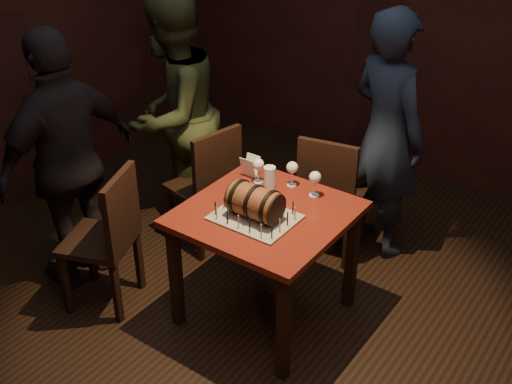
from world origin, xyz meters
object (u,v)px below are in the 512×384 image
(person_back, at_px, (386,135))
(pub_table, at_px, (266,227))
(pint_of_ale, at_px, (270,179))
(wine_glass_mid, at_px, (292,168))
(chair_left_front, at_px, (109,233))
(person_left_rear, at_px, (173,115))
(person_left_front, at_px, (68,162))
(barrel_cake, at_px, (255,202))
(wine_glass_left, at_px, (258,165))
(wine_glass_right, at_px, (315,178))
(chair_back, at_px, (330,192))
(chair_left_rear, at_px, (209,182))

(person_back, bearing_deg, pub_table, 100.49)
(pub_table, xyz_separation_m, pint_of_ale, (-0.13, 0.22, 0.18))
(wine_glass_mid, distance_m, chair_left_front, 1.17)
(chair_left_front, height_order, person_left_rear, person_left_rear)
(wine_glass_mid, bearing_deg, person_left_front, -149.61)
(wine_glass_mid, xyz_separation_m, chair_left_front, (-0.79, -0.79, -0.34))
(barrel_cake, relative_size, chair_left_front, 0.37)
(person_left_rear, bearing_deg, chair_left_front, 9.96)
(wine_glass_left, bearing_deg, pint_of_ale, -16.66)
(wine_glass_mid, bearing_deg, wine_glass_right, -8.45)
(wine_glass_mid, bearing_deg, pint_of_ale, -125.85)
(pub_table, xyz_separation_m, chair_left_front, (-0.83, -0.46, -0.12))
(barrel_cake, xyz_separation_m, wine_glass_left, (-0.22, 0.35, 0.01))
(pub_table, height_order, wine_glass_left, wine_glass_left)
(pint_of_ale, distance_m, chair_back, 0.63)
(wine_glass_right, distance_m, chair_back, 0.58)
(wine_glass_mid, bearing_deg, wine_glass_left, -155.94)
(chair_left_rear, bearing_deg, wine_glass_left, -14.64)
(wine_glass_right, distance_m, person_left_rear, 1.30)
(wine_glass_left, height_order, person_left_rear, person_left_rear)
(chair_back, distance_m, chair_left_rear, 0.83)
(barrel_cake, relative_size, person_back, 0.20)
(wine_glass_left, bearing_deg, barrel_cake, -57.23)
(pint_of_ale, relative_size, person_back, 0.09)
(chair_left_front, xyz_separation_m, person_back, (1.04, 1.56, 0.34))
(chair_left_rear, relative_size, person_left_rear, 0.53)
(chair_back, bearing_deg, pub_table, -90.15)
(person_left_rear, bearing_deg, chair_back, 93.71)
(wine_glass_right, distance_m, pint_of_ale, 0.28)
(pub_table, height_order, pint_of_ale, pint_of_ale)
(barrel_cake, bearing_deg, wine_glass_left, 122.77)
(chair_left_front, bearing_deg, pint_of_ale, 43.59)
(chair_left_front, bearing_deg, barrel_cake, 23.34)
(chair_left_front, bearing_deg, person_left_rear, 108.50)
(wine_glass_mid, relative_size, chair_left_front, 0.17)
(wine_glass_right, height_order, chair_left_rear, chair_left_rear)
(wine_glass_right, bearing_deg, person_left_front, -153.78)
(chair_left_front, bearing_deg, pub_table, 28.68)
(barrel_cake, bearing_deg, pint_of_ale, 110.49)
(person_left_rear, bearing_deg, wine_glass_left, 66.03)
(person_left_rear, xyz_separation_m, person_left_front, (-0.08, -0.87, -0.03))
(pub_table, bearing_deg, chair_left_front, -151.32)
(wine_glass_mid, xyz_separation_m, chair_back, (0.04, 0.42, -0.34))
(wine_glass_right, relative_size, pint_of_ale, 1.07)
(person_left_rear, bearing_deg, person_left_front, -13.98)
(barrel_cake, height_order, wine_glass_mid, barrel_cake)
(chair_left_rear, bearing_deg, pint_of_ale, -14.99)
(wine_glass_mid, bearing_deg, barrel_cake, -85.51)
(wine_glass_mid, distance_m, person_back, 0.81)
(chair_left_front, bearing_deg, wine_glass_right, 38.32)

